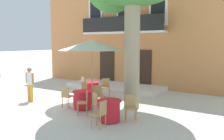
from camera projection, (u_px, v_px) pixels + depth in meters
ground_plane at (61, 100)px, 11.62m from camera, size 120.00×120.00×0.00m
building_facade at (139, 28)px, 16.67m from camera, size 13.00×5.09×7.50m
entrance_step_platform at (115, 86)px, 14.51m from camera, size 5.82×2.19×0.25m
cafe_table_near_tree at (83, 100)px, 9.98m from camera, size 0.86×0.86×0.76m
cafe_chair_near_tree_0 at (84, 101)px, 9.23m from camera, size 0.56×0.56×0.91m
cafe_chair_near_tree_1 at (98, 94)px, 10.39m from camera, size 0.54×0.54×0.91m
cafe_chair_near_tree_2 at (67, 95)px, 10.21m from camera, size 0.45×0.45×0.91m
cafe_table_middle at (91, 89)px, 12.27m from camera, size 0.86×0.86×0.76m
cafe_chair_middle_0 at (85, 84)px, 12.89m from camera, size 0.55×0.55×0.91m
cafe_chair_middle_1 at (83, 89)px, 11.59m from camera, size 0.41×0.41×0.91m
cafe_chair_middle_2 at (106, 86)px, 12.36m from camera, size 0.56×0.56×0.91m
cafe_table_front at (109, 110)px, 8.42m from camera, size 0.86×0.86×0.76m
cafe_chair_front_0 at (97, 102)px, 9.00m from camera, size 0.54×0.54×0.91m
cafe_chair_front_1 at (100, 112)px, 7.71m from camera, size 0.44×0.44×0.91m
cafe_chair_front_2 at (131, 106)px, 8.49m from camera, size 0.56×0.56×0.91m
cafe_umbrella at (92, 45)px, 10.69m from camera, size 2.90×2.90×2.85m
pedestrian_near_entrance at (30, 82)px, 11.21m from camera, size 0.53×0.39×1.61m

